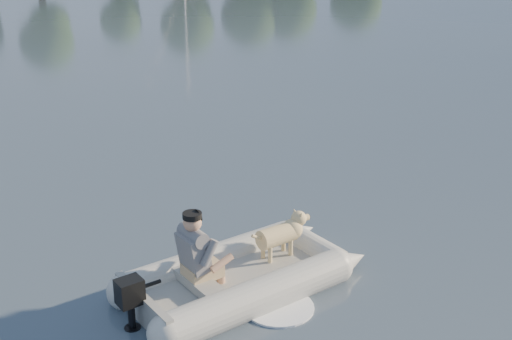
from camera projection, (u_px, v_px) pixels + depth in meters
water at (265, 265)px, 8.86m from camera, size 160.00×160.00×0.00m
dinghy at (242, 248)px, 8.15m from camera, size 5.06×4.11×1.31m
man at (195, 249)px, 7.76m from camera, size 0.79×0.72×1.01m
dog at (277, 239)px, 8.54m from camera, size 0.92×0.49×0.58m
outboard_motor at (131, 306)px, 7.38m from camera, size 0.44×0.35×0.74m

